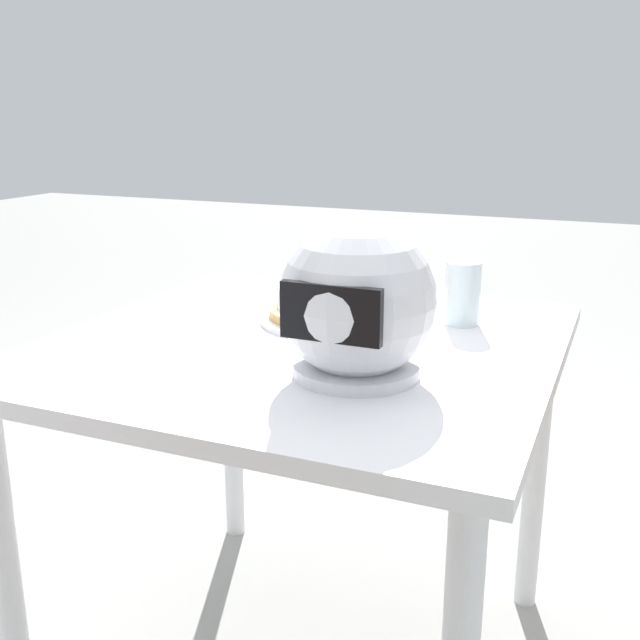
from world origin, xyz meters
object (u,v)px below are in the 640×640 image
motorcycle_helmet (357,304)px  drinking_glass (463,293)px  dining_table (306,386)px  pizza (333,308)px

motorcycle_helmet → drinking_glass: 0.38m
dining_table → motorcycle_helmet: (-0.15, 0.15, 0.21)m
drinking_glass → dining_table: bearing=41.3°
dining_table → motorcycle_helmet: size_ratio=3.64×
dining_table → motorcycle_helmet: motorcycle_helmet is taller
motorcycle_helmet → drinking_glass: size_ratio=1.98×
dining_table → drinking_glass: size_ratio=7.21×
dining_table → pizza: bearing=-89.7°
dining_table → drinking_glass: drinking_glass is taller
dining_table → pizza: pizza is taller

